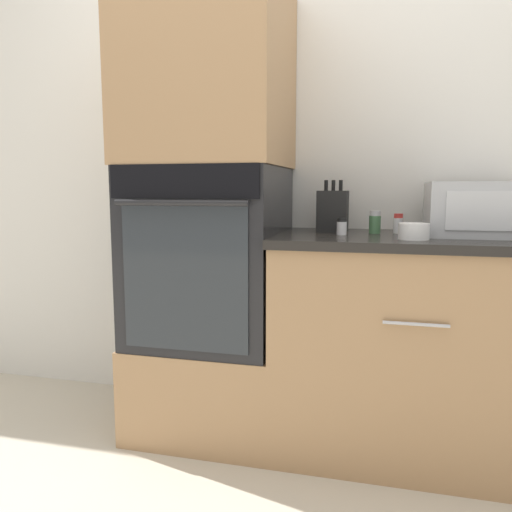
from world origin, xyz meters
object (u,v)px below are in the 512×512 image
Objects in this scene: knife_block at (333,211)px; bowl at (414,231)px; condiment_jar_mid at (342,227)px; condiment_jar_far at (375,222)px; condiment_jar_near at (398,224)px; microwave at (480,209)px; wall_oven at (210,255)px.

knife_block is 0.43m from bowl.
condiment_jar_mid is 0.16m from condiment_jar_far.
condiment_jar_near is at bearing 100.87° from bowl.
bowl is at bearing -138.93° from microwave.
microwave is at bearing -5.02° from condiment_jar_near.
microwave reaches higher than condiment_jar_mid.
wall_oven is at bearing 170.07° from bowl.
microwave is 0.54m from condiment_jar_mid.
microwave is 0.40m from condiment_jar_far.
microwave is 0.35m from bowl.
bowl is 0.26m from condiment_jar_near.
knife_block reaches higher than condiment_jar_far.
wall_oven is at bearing 177.74° from condiment_jar_mid.
condiment_jar_near is at bearing 14.56° from condiment_jar_far.
microwave is at bearing -5.22° from knife_block.
wall_oven reaches higher than condiment_jar_far.
knife_block reaches higher than microwave.
microwave reaches higher than condiment_jar_far.
wall_oven is at bearing -165.69° from knife_block.
wall_oven is 0.86m from bowl.
condiment_jar_mid is (-0.27, 0.12, 0.00)m from bowl.
knife_block is at bearing 108.48° from condiment_jar_mid.
microwave is 5.92× the size of condiment_jar_mid.
microwave is at bearing 41.07° from bowl.
knife_block is 0.17m from condiment_jar_mid.
wall_oven is at bearing -173.34° from condiment_jar_far.
knife_block is 3.27× the size of condiment_jar_mid.
wall_oven is 3.42× the size of knife_block.
condiment_jar_near is 0.10m from condiment_jar_far.
bowl is (0.84, -0.15, 0.13)m from wall_oven.
microwave is 0.58m from knife_block.
condiment_jar_near is at bearing -5.45° from knife_block.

